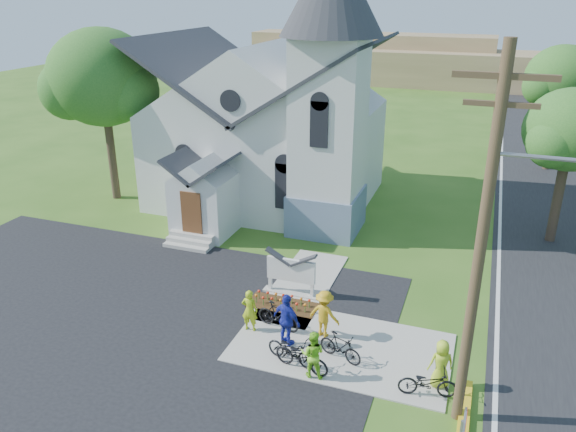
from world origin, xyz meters
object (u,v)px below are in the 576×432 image
at_px(cyclist_1, 313,354).
at_px(cyclist_2, 287,320).
at_px(cyclist_3, 324,314).
at_px(cyclist_0, 250,310).
at_px(bike_1, 278,316).
at_px(bike_2, 302,356).
at_px(bike_0, 291,350).
at_px(bike_3, 340,347).
at_px(utility_pole, 485,238).
at_px(cyclist_4, 441,364).
at_px(bike_4, 428,383).
at_px(church_sign, 291,271).

height_order(cyclist_1, cyclist_2, cyclist_2).
distance_m(cyclist_2, cyclist_3, 1.35).
xyz_separation_m(cyclist_0, bike_1, (0.88, 0.41, -0.28)).
relative_size(cyclist_1, bike_2, 0.83).
relative_size(bike_0, cyclist_3, 1.02).
distance_m(bike_2, bike_3, 1.33).
bearing_deg(cyclist_2, utility_pole, -173.94).
bearing_deg(bike_1, cyclist_3, -73.42).
distance_m(bike_0, cyclist_3, 1.87).
bearing_deg(utility_pole, cyclist_4, 120.57).
distance_m(cyclist_1, bike_4, 3.39).
bearing_deg(utility_pole, bike_3, 160.21).
relative_size(church_sign, bike_4, 1.32).
bearing_deg(bike_3, cyclist_1, 170.14).
height_order(utility_pole, bike_0, utility_pole).
bearing_deg(bike_4, bike_3, 62.07).
distance_m(bike_0, cyclist_2, 1.06).
height_order(church_sign, bike_4, church_sign).
distance_m(bike_2, bike_4, 3.76).
bearing_deg(bike_4, church_sign, 41.48).
height_order(church_sign, cyclist_4, church_sign).
relative_size(bike_0, cyclist_4, 1.12).
xyz_separation_m(church_sign, bike_0, (1.42, -4.00, -0.53)).
bearing_deg(utility_pole, bike_4, 149.82).
relative_size(utility_pole, bike_0, 5.86).
height_order(cyclist_0, bike_0, cyclist_0).
bearing_deg(bike_3, cyclist_2, 103.25).
bearing_deg(bike_3, bike_0, 133.98).
height_order(cyclist_0, bike_4, cyclist_0).
bearing_deg(bike_0, bike_4, -77.46).
relative_size(church_sign, bike_2, 1.20).
bearing_deg(bike_4, utility_pole, -132.25).
distance_m(cyclist_0, cyclist_1, 3.19).
bearing_deg(bike_0, cyclist_2, 42.30).
xyz_separation_m(bike_1, bike_3, (2.46, -0.98, -0.03)).
relative_size(cyclist_2, bike_2, 1.00).
distance_m(utility_pole, bike_2, 6.79).
distance_m(church_sign, utility_pole, 9.18).
xyz_separation_m(church_sign, bike_3, (2.83, -3.36, -0.52)).
bearing_deg(bike_3, cyclist_0, 99.75).
xyz_separation_m(utility_pole, bike_4, (-0.95, 0.55, -4.91)).
height_order(bike_0, cyclist_3, cyclist_3).
bearing_deg(bike_1, bike_3, -99.69).
relative_size(bike_1, cyclist_2, 0.89).
bearing_deg(cyclist_3, cyclist_1, 107.17).
xyz_separation_m(bike_0, bike_3, (1.41, 0.64, 0.01)).
xyz_separation_m(cyclist_3, bike_3, (0.86, -1.11, -0.38)).
bearing_deg(cyclist_4, cyclist_3, -41.86).
distance_m(bike_1, cyclist_3, 1.64).
bearing_deg(cyclist_1, bike_4, 178.82).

